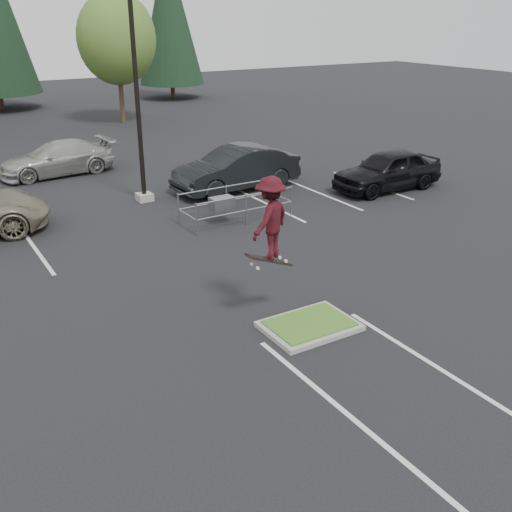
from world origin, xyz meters
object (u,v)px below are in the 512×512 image
light_pole (136,84)px  conif_c (169,14)px  skateboarder (269,219)px  car_r_charc (236,169)px  car_far_silver (57,159)px  decid_c (117,41)px  car_r_black (387,170)px  cart_corral (225,203)px

light_pole → conif_c: (13.50, 27.50, 2.29)m
skateboarder → car_r_charc: size_ratio=0.42×
car_r_charc → car_far_silver: car_r_charc is taller
decid_c → car_r_black: (4.01, -21.68, -4.41)m
car_r_charc → conif_c: bearing=157.9°
skateboarder → car_r_black: bearing=-173.0°
conif_c → car_r_black: bearing=-97.3°
light_pole → car_r_black: 10.90m
light_pole → cart_corral: 5.76m
cart_corral → decid_c: bearing=78.3°
light_pole → decid_c: size_ratio=1.21×
conif_c → decid_c: bearing=-129.6°
skateboarder → conif_c: bearing=-137.9°
conif_c → cart_corral: bearing=-110.8°
car_far_silver → decid_c: bearing=143.3°
decid_c → car_far_silver: 14.65m
decid_c → skateboarder: size_ratio=3.58×
skateboarder → car_r_black: (10.54, 7.16, -1.76)m
light_pole → skateboarder: (-1.04, -11.00, -1.95)m
decid_c → car_far_silver: (-7.37, -11.83, -4.49)m
skateboarder → car_r_black: 12.86m
conif_c → cart_corral: size_ratio=3.07×
skateboarder → light_pole: bearing=-122.6°
car_far_silver → car_r_black: bearing=44.4°
conif_c → skateboarder: (-14.54, -38.50, -4.24)m
decid_c → light_pole: bearing=-107.1°
cart_corral → skateboarder: 7.69m
car_r_black → car_r_charc: bearing=-121.1°
light_pole → car_far_silver: 7.34m
cart_corral → car_r_black: (7.96, 0.17, 0.13)m
conif_c → car_r_charc: size_ratio=2.27×
conif_c → car_r_black: conif_c is taller
cart_corral → car_far_silver: 10.58m
cart_corral → car_far_silver: (-3.42, 10.01, 0.04)m
car_far_silver → light_pole: bearing=12.6°
conif_c → car_far_silver: bearing=-125.6°
cart_corral → skateboarder: size_ratio=1.74×
cart_corral → car_far_silver: car_far_silver is taller
light_pole → car_r_charc: bearing=-7.1°
decid_c → car_r_charc: bearing=-94.6°
conif_c → skateboarder: bearing=-110.7°
conif_c → cart_corral: (-11.96, -31.51, -6.13)m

